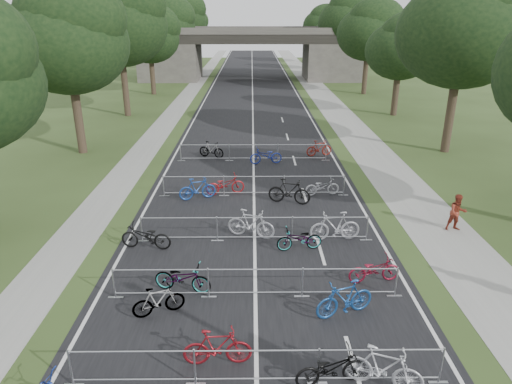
% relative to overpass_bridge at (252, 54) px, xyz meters
% --- Properties ---
extents(road, '(11.00, 140.00, 0.01)m').
position_rel_overpass_bridge_xyz_m(road, '(0.00, -15.00, -3.53)').
color(road, black).
rests_on(road, ground).
extents(sidewalk_right, '(3.00, 140.00, 0.01)m').
position_rel_overpass_bridge_xyz_m(sidewalk_right, '(8.00, -15.00, -3.53)').
color(sidewalk_right, gray).
rests_on(sidewalk_right, ground).
extents(sidewalk_left, '(2.00, 140.00, 0.01)m').
position_rel_overpass_bridge_xyz_m(sidewalk_left, '(-7.50, -15.00, -3.53)').
color(sidewalk_left, gray).
rests_on(sidewalk_left, ground).
extents(lane_markings, '(0.12, 140.00, 0.00)m').
position_rel_overpass_bridge_xyz_m(lane_markings, '(0.00, -15.00, -3.53)').
color(lane_markings, silver).
rests_on(lane_markings, ground).
extents(overpass_bridge, '(31.00, 8.00, 7.05)m').
position_rel_overpass_bridge_xyz_m(overpass_bridge, '(0.00, 0.00, 0.00)').
color(overpass_bridge, '#4A4742').
rests_on(overpass_bridge, ground).
extents(tree_left_1, '(7.56, 7.56, 11.53)m').
position_rel_overpass_bridge_xyz_m(tree_left_1, '(-11.39, -37.07, 3.77)').
color(tree_left_1, '#33261C').
rests_on(tree_left_1, ground).
extents(tree_right_1, '(8.18, 8.18, 12.47)m').
position_rel_overpass_bridge_xyz_m(tree_right_1, '(13.11, -37.07, 4.37)').
color(tree_right_1, '#33261C').
rests_on(tree_right_1, ground).
extents(tree_left_2, '(8.40, 8.40, 12.81)m').
position_rel_overpass_bridge_xyz_m(tree_left_2, '(-11.39, -25.07, 4.58)').
color(tree_left_2, '#33261C').
rests_on(tree_left_2, ground).
extents(tree_right_2, '(6.16, 6.16, 9.39)m').
position_rel_overpass_bridge_xyz_m(tree_right_2, '(13.11, -25.07, 2.41)').
color(tree_right_2, '#33261C').
rests_on(tree_right_2, ground).
extents(tree_left_3, '(6.72, 6.72, 10.25)m').
position_rel_overpass_bridge_xyz_m(tree_left_3, '(-11.39, -13.07, 2.96)').
color(tree_left_3, '#33261C').
rests_on(tree_left_3, ground).
extents(tree_right_3, '(7.17, 7.17, 10.93)m').
position_rel_overpass_bridge_xyz_m(tree_right_3, '(13.11, -13.07, 3.39)').
color(tree_right_3, '#33261C').
rests_on(tree_right_3, ground).
extents(tree_left_4, '(7.56, 7.56, 11.53)m').
position_rel_overpass_bridge_xyz_m(tree_left_4, '(-11.39, -1.07, 3.77)').
color(tree_left_4, '#33261C').
rests_on(tree_left_4, ground).
extents(tree_right_4, '(8.18, 8.18, 12.47)m').
position_rel_overpass_bridge_xyz_m(tree_right_4, '(13.11, -1.07, 4.37)').
color(tree_right_4, '#33261C').
rests_on(tree_right_4, ground).
extents(tree_left_5, '(8.40, 8.40, 12.81)m').
position_rel_overpass_bridge_xyz_m(tree_left_5, '(-11.39, 10.93, 4.58)').
color(tree_left_5, '#33261C').
rests_on(tree_left_5, ground).
extents(tree_right_5, '(6.16, 6.16, 9.39)m').
position_rel_overpass_bridge_xyz_m(tree_right_5, '(13.11, 10.93, 2.41)').
color(tree_right_5, '#33261C').
rests_on(tree_right_5, ground).
extents(tree_left_6, '(6.72, 6.72, 10.25)m').
position_rel_overpass_bridge_xyz_m(tree_left_6, '(-11.39, 22.93, 2.96)').
color(tree_left_6, '#33261C').
rests_on(tree_left_6, ground).
extents(tree_right_6, '(7.17, 7.17, 10.93)m').
position_rel_overpass_bridge_xyz_m(tree_right_6, '(13.11, 22.93, 3.39)').
color(tree_right_6, '#33261C').
rests_on(tree_right_6, ground).
extents(barrier_row_2, '(9.70, 0.08, 1.10)m').
position_rel_overpass_bridge_xyz_m(barrier_row_2, '(0.00, -57.80, -2.99)').
color(barrier_row_2, '#A8AAB0').
rests_on(barrier_row_2, ground).
extents(barrier_row_3, '(9.70, 0.08, 1.10)m').
position_rel_overpass_bridge_xyz_m(barrier_row_3, '(0.00, -54.00, -2.99)').
color(barrier_row_3, '#A8AAB0').
rests_on(barrier_row_3, ground).
extents(barrier_row_4, '(9.70, 0.08, 1.10)m').
position_rel_overpass_bridge_xyz_m(barrier_row_4, '(0.00, -50.00, -2.99)').
color(barrier_row_4, '#A8AAB0').
rests_on(barrier_row_4, ground).
extents(barrier_row_5, '(9.70, 0.08, 1.10)m').
position_rel_overpass_bridge_xyz_m(barrier_row_5, '(0.00, -45.00, -2.99)').
color(barrier_row_5, '#A8AAB0').
rests_on(barrier_row_5, ground).
extents(barrier_row_6, '(9.70, 0.08, 1.10)m').
position_rel_overpass_bridge_xyz_m(barrier_row_6, '(0.00, -39.00, -2.99)').
color(barrier_row_6, '#A8AAB0').
rests_on(barrier_row_6, ground).
extents(bike_9, '(1.85, 0.60, 1.10)m').
position_rel_overpass_bridge_xyz_m(bike_9, '(-1.02, -57.08, -2.98)').
color(bike_9, maroon).
rests_on(bike_9, ground).
extents(bike_10, '(1.96, 1.02, 0.98)m').
position_rel_overpass_bridge_xyz_m(bike_10, '(1.85, -57.80, -3.04)').
color(bike_10, black).
rests_on(bike_10, ground).
extents(bike_11, '(2.05, 1.22, 1.19)m').
position_rel_overpass_bridge_xyz_m(bike_11, '(3.10, -57.93, -2.94)').
color(bike_11, silver).
rests_on(bike_11, ground).
extents(bike_12, '(1.69, 1.04, 0.98)m').
position_rel_overpass_bridge_xyz_m(bike_12, '(-2.99, -54.89, -3.04)').
color(bike_12, '#A8AAB0').
rests_on(bike_12, ground).
extents(bike_13, '(2.07, 1.10, 1.03)m').
position_rel_overpass_bridge_xyz_m(bike_13, '(-2.42, -53.63, -3.02)').
color(bike_13, '#A8AAB0').
rests_on(bike_13, ground).
extents(bike_14, '(2.03, 1.21, 1.18)m').
position_rel_overpass_bridge_xyz_m(bike_14, '(2.73, -54.97, -2.94)').
color(bike_14, '#1A4990').
rests_on(bike_14, ground).
extents(bike_15, '(1.92, 0.92, 0.97)m').
position_rel_overpass_bridge_xyz_m(bike_15, '(4.11, -53.11, -3.05)').
color(bike_15, maroon).
rests_on(bike_15, ground).
extents(bike_16, '(2.11, 0.99, 1.07)m').
position_rel_overpass_bridge_xyz_m(bike_16, '(-4.30, -50.63, -3.00)').
color(bike_16, black).
rests_on(bike_16, ground).
extents(bike_17, '(2.12, 1.18, 1.23)m').
position_rel_overpass_bridge_xyz_m(bike_17, '(-0.15, -49.67, -2.92)').
color(bike_17, '#A9AAB1').
rests_on(bike_17, ground).
extents(bike_18, '(1.88, 0.89, 0.95)m').
position_rel_overpass_bridge_xyz_m(bike_18, '(1.75, -50.80, -3.06)').
color(bike_18, '#A8AAB0').
rests_on(bike_18, ground).
extents(bike_19, '(2.13, 0.79, 1.25)m').
position_rel_overpass_bridge_xyz_m(bike_19, '(3.28, -49.97, -2.91)').
color(bike_19, '#A5A5AD').
rests_on(bike_19, ground).
extents(bike_20, '(1.94, 1.09, 1.13)m').
position_rel_overpass_bridge_xyz_m(bike_20, '(-2.83, -45.43, -2.97)').
color(bike_20, '#1B4399').
rests_on(bike_20, ground).
extents(bike_21, '(2.11, 1.20, 1.05)m').
position_rel_overpass_bridge_xyz_m(bike_21, '(-1.47, -44.77, -3.01)').
color(bike_21, maroon).
rests_on(bike_21, ground).
extents(bike_22, '(2.19, 1.16, 1.26)m').
position_rel_overpass_bridge_xyz_m(bike_22, '(1.72, -46.03, -2.90)').
color(bike_22, black).
rests_on(bike_22, ground).
extents(bike_23, '(1.86, 0.90, 0.94)m').
position_rel_overpass_bridge_xyz_m(bike_23, '(3.50, -44.95, -3.07)').
color(bike_23, silver).
rests_on(bike_23, ground).
extents(bike_25, '(1.79, 1.10, 1.04)m').
position_rel_overpass_bridge_xyz_m(bike_25, '(-2.73, -38.26, -3.01)').
color(bike_25, '#A8AAB0').
rests_on(bike_25, ground).
extents(bike_26, '(2.09, 1.01, 1.05)m').
position_rel_overpass_bridge_xyz_m(bike_26, '(0.77, -39.66, -3.01)').
color(bike_26, '#1C2F9F').
rests_on(bike_26, ground).
extents(bike_27, '(1.81, 0.91, 1.05)m').
position_rel_overpass_bridge_xyz_m(bike_27, '(4.30, -38.00, -3.01)').
color(bike_27, maroon).
rests_on(bike_27, ground).
extents(pedestrian_b, '(0.82, 0.65, 1.63)m').
position_rel_overpass_bridge_xyz_m(pedestrian_b, '(8.65, -49.07, -2.72)').
color(pedestrian_b, maroon).
rests_on(pedestrian_b, ground).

